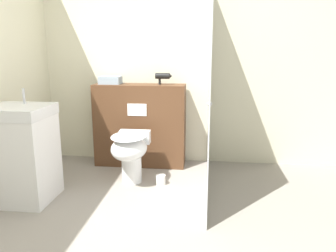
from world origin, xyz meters
The scene contains 8 objects.
wall_back centered at (0.00, 2.11, 1.25)m, with size 8.00×0.06×2.50m.
partition_panel centered at (-0.11, 1.88, 0.49)m, with size 1.07×0.32×0.98m.
shower_glass centered at (0.70, 1.25, 1.03)m, with size 0.04×1.65×2.06m.
toilet centered at (-0.09, 1.28, 0.36)m, with size 0.36×0.57×0.53m.
sink_vanity centered at (-0.99, 0.79, 0.44)m, with size 0.55×0.50×1.03m.
hair_drier centered at (0.17, 1.90, 1.07)m, with size 0.19×0.07×0.13m.
folded_towel centered at (-0.46, 1.89, 1.02)m, with size 0.24×0.19×0.09m.
spare_toilet_roll centered at (0.22, 1.28, 0.05)m, with size 0.10×0.10×0.10m.
Camera 1 is at (0.68, -1.88, 1.36)m, focal length 35.00 mm.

